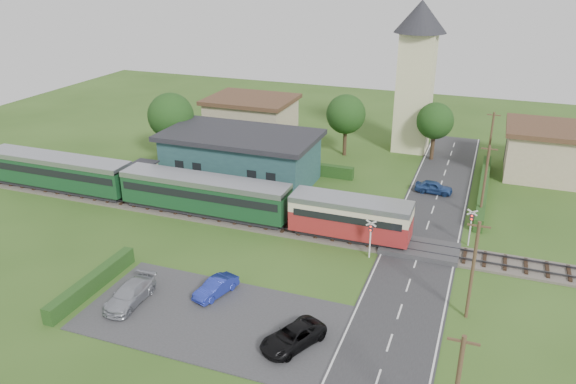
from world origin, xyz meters
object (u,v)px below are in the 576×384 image
(train, at_px, (174,189))
(car_park_silver, at_px, (130,294))
(equipment_hut, at_px, (145,174))
(crossing_signal_far, at_px, (471,222))
(house_west, at_px, (251,118))
(car_park_blue, at_px, (216,287))
(church_tower, at_px, (417,66))
(crossing_signal_near, at_px, (371,233))
(car_on_road, at_px, (434,187))
(pedestrian_near, at_px, (294,205))
(house_east, at_px, (547,151))
(station_building, at_px, (241,157))
(car_park_dark, at_px, (293,337))
(pedestrian_far, at_px, (153,180))

(train, bearing_deg, car_park_silver, -70.46)
(equipment_hut, xyz_separation_m, crossing_signal_far, (31.60, -0.81, 0.39))
(house_west, relative_size, car_park_blue, 3.01)
(equipment_hut, relative_size, church_tower, 0.14)
(church_tower, distance_m, crossing_signal_near, 29.57)
(crossing_signal_near, relative_size, car_park_silver, 0.71)
(car_on_road, relative_size, pedestrian_near, 2.20)
(house_east, distance_m, car_on_road, 14.20)
(station_building, bearing_deg, car_on_road, 10.65)
(house_east, height_order, car_park_blue, house_east)
(train, bearing_deg, car_on_road, 29.76)
(house_east, xyz_separation_m, car_on_road, (-10.48, -9.34, -2.12))
(crossing_signal_near, height_order, car_park_dark, crossing_signal_near)
(house_east, height_order, car_on_road, house_east)
(crossing_signal_near, height_order, pedestrian_near, crossing_signal_near)
(crossing_signal_near, xyz_separation_m, crossing_signal_far, (7.20, 4.80, 0.00))
(station_building, relative_size, car_park_dark, 3.64)
(train, distance_m, pedestrian_near, 11.27)
(crossing_signal_near, distance_m, car_park_blue, 12.78)
(equipment_hut, bearing_deg, pedestrian_near, -2.80)
(car_park_blue, height_order, pedestrian_far, pedestrian_far)
(crossing_signal_near, bearing_deg, pedestrian_far, 167.07)
(church_tower, height_order, pedestrian_near, church_tower)
(equipment_hut, distance_m, pedestrian_far, 1.17)
(equipment_hut, xyz_separation_m, church_tower, (23.00, 22.80, 8.48))
(car_park_silver, bearing_deg, crossing_signal_far, 37.19)
(car_park_silver, bearing_deg, station_building, 94.69)
(station_building, xyz_separation_m, pedestrian_near, (8.34, -6.59, -1.41))
(car_on_road, height_order, pedestrian_near, pedestrian_near)
(church_tower, xyz_separation_m, crossing_signal_far, (8.60, -23.61, -8.08))
(equipment_hut, distance_m, car_park_silver, 20.56)
(car_park_blue, bearing_deg, church_tower, 95.44)
(car_park_blue, bearing_deg, pedestrian_near, 103.39)
(car_park_dark, bearing_deg, car_park_blue, -179.81)
(train, relative_size, house_east, 4.91)
(car_park_silver, distance_m, pedestrian_near, 17.84)
(house_west, xyz_separation_m, car_park_silver, (7.50, -37.44, -2.05))
(church_tower, bearing_deg, car_on_road, -71.28)
(crossing_signal_far, bearing_deg, pedestrian_near, 179.97)
(station_building, distance_m, pedestrian_far, 9.30)
(car_on_road, height_order, car_park_blue, car_on_road)
(station_building, distance_m, car_park_blue, 21.93)
(car_on_road, distance_m, car_park_silver, 32.01)
(house_east, bearing_deg, car_park_silver, -127.04)
(car_park_blue, bearing_deg, house_west, 126.66)
(station_building, height_order, pedestrian_far, station_building)
(house_west, height_order, pedestrian_near, house_west)
(station_building, distance_m, church_tower, 23.89)
(church_tower, height_order, car_park_blue, church_tower)
(station_building, relative_size, car_park_blue, 4.46)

